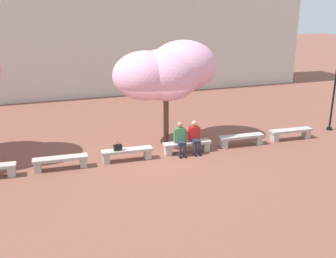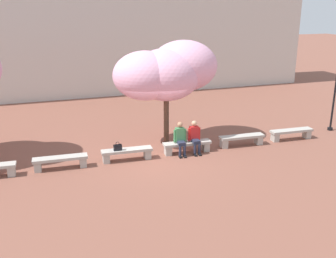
{
  "view_description": "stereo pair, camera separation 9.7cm",
  "coord_description": "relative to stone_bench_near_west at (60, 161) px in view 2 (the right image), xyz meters",
  "views": [
    {
      "loc": [
        -4.32,
        -13.46,
        5.66
      ],
      "look_at": [
        0.49,
        0.2,
        1.0
      ],
      "focal_mm": 42.0,
      "sensor_mm": 36.0,
      "label": 1
    },
    {
      "loc": [
        -4.23,
        -13.49,
        5.66
      ],
      "look_at": [
        0.49,
        0.2,
        1.0
      ],
      "focal_mm": 42.0,
      "sensor_mm": 36.0,
      "label": 2
    }
  ],
  "objects": [
    {
      "name": "handbag",
      "position": [
        2.08,
        -0.02,
        0.27
      ],
      "size": [
        0.3,
        0.15,
        0.34
      ],
      "color": "black",
      "rests_on": "stone_bench_center"
    },
    {
      "name": "stone_bench_near_east",
      "position": [
        4.85,
        -0.0,
        0.0
      ],
      "size": [
        1.93,
        0.52,
        0.45
      ],
      "color": "#ADA89E",
      "rests_on": "ground"
    },
    {
      "name": "building_facade",
      "position": [
        3.64,
        12.72,
        3.59
      ],
      "size": [
        28.07,
        4.0,
        7.8
      ],
      "primitive_type": "cube",
      "color": "beige",
      "rests_on": "ground"
    },
    {
      "name": "stone_bench_far_east",
      "position": [
        9.7,
        -0.0,
        0.0
      ],
      "size": [
        1.93,
        0.52,
        0.45
      ],
      "color": "#ADA89E",
      "rests_on": "ground"
    },
    {
      "name": "person_seated_left",
      "position": [
        4.54,
        -0.05,
        0.39
      ],
      "size": [
        0.51,
        0.71,
        1.29
      ],
      "color": "black",
      "rests_on": "ground"
    },
    {
      "name": "ground_plane",
      "position": [
        3.64,
        -0.0,
        -0.31
      ],
      "size": [
        100.0,
        100.0,
        0.0
      ],
      "primitive_type": "plane",
      "color": "brown"
    },
    {
      "name": "stone_bench_near_west",
      "position": [
        0.0,
        0.0,
        0.0
      ],
      "size": [
        1.93,
        0.52,
        0.45
      ],
      "color": "#ADA89E",
      "rests_on": "ground"
    },
    {
      "name": "cherry_tree_main",
      "position": [
        4.5,
        1.49,
        2.7
      ],
      "size": [
        4.41,
        2.93,
        4.23
      ],
      "color": "#513828",
      "rests_on": "ground"
    },
    {
      "name": "stone_bench_center",
      "position": [
        2.43,
        -0.0,
        0.0
      ],
      "size": [
        1.93,
        0.52,
        0.45
      ],
      "color": "#ADA89E",
      "rests_on": "ground"
    },
    {
      "name": "stone_bench_east_end",
      "position": [
        7.28,
        -0.0,
        0.0
      ],
      "size": [
        1.93,
        0.52,
        0.45
      ],
      "color": "#ADA89E",
      "rests_on": "ground"
    },
    {
      "name": "person_seated_right",
      "position": [
        5.15,
        -0.05,
        0.39
      ],
      "size": [
        0.51,
        0.7,
        1.29
      ],
      "color": "black",
      "rests_on": "ground"
    }
  ]
}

